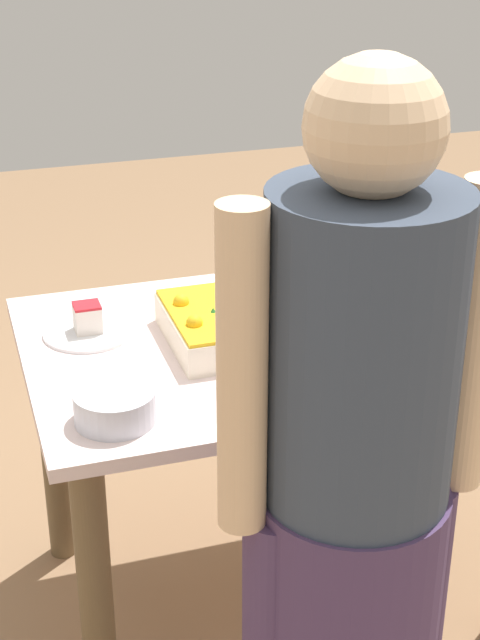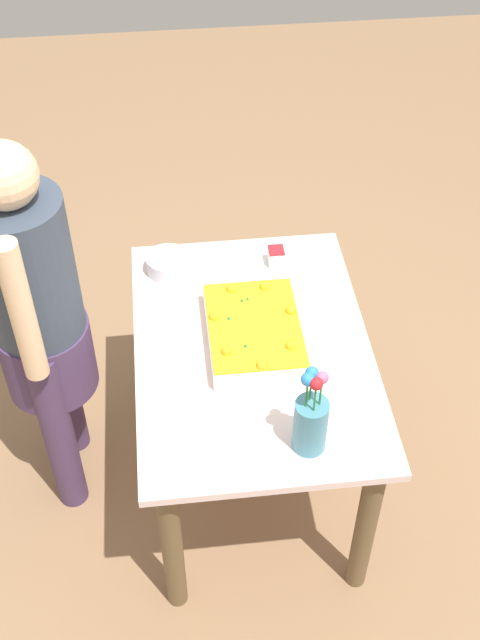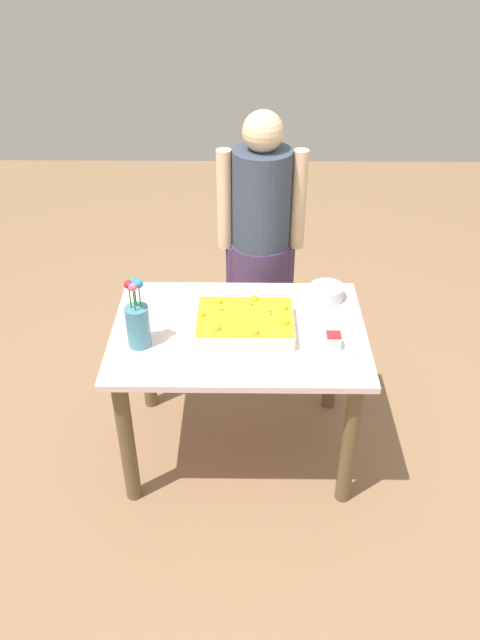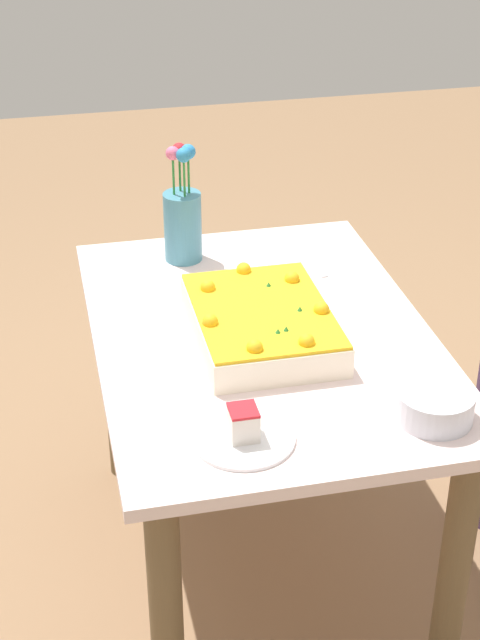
{
  "view_description": "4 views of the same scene",
  "coord_description": "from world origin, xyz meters",
  "px_view_note": "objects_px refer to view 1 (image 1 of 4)",
  "views": [
    {
      "loc": [
        -0.67,
        -1.88,
        1.72
      ],
      "look_at": [
        -0.08,
        -0.01,
        0.79
      ],
      "focal_mm": 55.0,
      "sensor_mm": 36.0,
      "label": 1
    },
    {
      "loc": [
        1.82,
        -0.25,
        2.66
      ],
      "look_at": [
        -0.02,
        -0.04,
        0.84
      ],
      "focal_mm": 45.0,
      "sensor_mm": 36.0,
      "label": 2
    },
    {
      "loc": [
        -0.03,
        2.23,
        2.34
      ],
      "look_at": [
        -0.01,
        0.01,
        0.79
      ],
      "focal_mm": 35.0,
      "sensor_mm": 36.0,
      "label": 3
    },
    {
      "loc": [
        -1.92,
        0.48,
        1.9
      ],
      "look_at": [
        0.05,
        0.04,
        0.75
      ],
      "focal_mm": 55.0,
      "sensor_mm": 36.0,
      "label": 4
    }
  ],
  "objects_px": {
    "sheet_cake": "(261,319)",
    "fruit_bowl": "(115,406)",
    "flower_vase": "(421,250)",
    "serving_plate_with_slice": "(88,326)",
    "person_standing": "(355,461)",
    "cake_knife": "(452,355)"
  },
  "relations": [
    {
      "from": "serving_plate_with_slice",
      "to": "flower_vase",
      "type": "distance_m",
      "value": 0.83
    },
    {
      "from": "flower_vase",
      "to": "person_standing",
      "type": "height_order",
      "value": "person_standing"
    },
    {
      "from": "serving_plate_with_slice",
      "to": "person_standing",
      "type": "distance_m",
      "value": 0.88
    },
    {
      "from": "serving_plate_with_slice",
      "to": "cake_knife",
      "type": "height_order",
      "value": "serving_plate_with_slice"
    },
    {
      "from": "person_standing",
      "to": "flower_vase",
      "type": "bearing_deg",
      "value": -33.22
    },
    {
      "from": "serving_plate_with_slice",
      "to": "person_standing",
      "type": "height_order",
      "value": "person_standing"
    },
    {
      "from": "fruit_bowl",
      "to": "person_standing",
      "type": "bearing_deg",
      "value": -54.72
    },
    {
      "from": "cake_knife",
      "to": "fruit_bowl",
      "type": "distance_m",
      "value": 0.75
    },
    {
      "from": "serving_plate_with_slice",
      "to": "cake_knife",
      "type": "distance_m",
      "value": 0.82
    },
    {
      "from": "flower_vase",
      "to": "serving_plate_with_slice",
      "type": "bearing_deg",
      "value": 178.51
    },
    {
      "from": "cake_knife",
      "to": "person_standing",
      "type": "height_order",
      "value": "person_standing"
    },
    {
      "from": "cake_knife",
      "to": "fruit_bowl",
      "type": "relative_size",
      "value": 1.35
    },
    {
      "from": "sheet_cake",
      "to": "person_standing",
      "type": "xyz_separation_m",
      "value": [
        -0.08,
        -0.7,
        0.08
      ]
    },
    {
      "from": "person_standing",
      "to": "sheet_cake",
      "type": "bearing_deg",
      "value": -6.52
    },
    {
      "from": "serving_plate_with_slice",
      "to": "fruit_bowl",
      "type": "height_order",
      "value": "serving_plate_with_slice"
    },
    {
      "from": "sheet_cake",
      "to": "fruit_bowl",
      "type": "distance_m",
      "value": 0.47
    },
    {
      "from": "sheet_cake",
      "to": "flower_vase",
      "type": "xyz_separation_m",
      "value": [
        0.45,
        0.11,
        0.08
      ]
    },
    {
      "from": "cake_knife",
      "to": "person_standing",
      "type": "distance_m",
      "value": 0.66
    },
    {
      "from": "sheet_cake",
      "to": "flower_vase",
      "type": "relative_size",
      "value": 1.32
    },
    {
      "from": "person_standing",
      "to": "serving_plate_with_slice",
      "type": "bearing_deg",
      "value": 19.46
    },
    {
      "from": "cake_knife",
      "to": "serving_plate_with_slice",
      "type": "bearing_deg",
      "value": 148.35
    },
    {
      "from": "flower_vase",
      "to": "cake_knife",
      "type": "bearing_deg",
      "value": -104.16
    }
  ]
}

